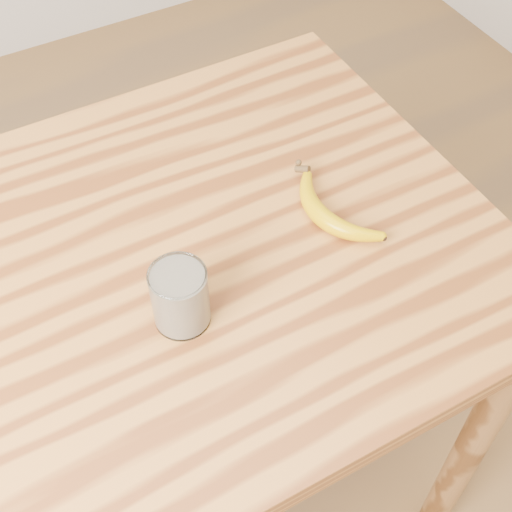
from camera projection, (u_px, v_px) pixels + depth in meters
room at (34, 7)px, 0.69m from camera, size 4.04×4.04×2.70m
table at (121, 332)px, 1.14m from camera, size 1.20×0.80×0.90m
smoothie_glass at (180, 297)px, 0.97m from camera, size 0.08×0.08×0.10m
banana at (323, 218)px, 1.10m from camera, size 0.14×0.27×0.03m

